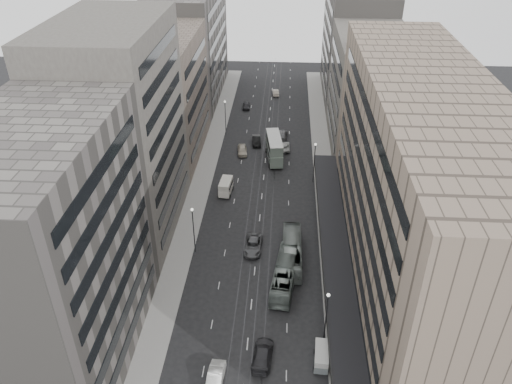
% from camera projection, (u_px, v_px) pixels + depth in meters
% --- Properties ---
extents(ground, '(220.00, 220.00, 0.00)m').
position_uv_depth(ground, '(251.00, 310.00, 68.61)').
color(ground, black).
rests_on(ground, ground).
extents(sidewalk_right, '(4.00, 125.00, 0.15)m').
position_uv_depth(sidewalk_right, '(324.00, 175.00, 99.61)').
color(sidewalk_right, gray).
rests_on(sidewalk_right, ground).
extents(sidewalk_left, '(4.00, 125.00, 0.15)m').
position_uv_depth(sidewalk_left, '(205.00, 171.00, 100.88)').
color(sidewalk_left, gray).
rests_on(sidewalk_left, ground).
extents(department_store, '(19.20, 60.00, 30.00)m').
position_uv_depth(department_store, '(415.00, 192.00, 66.27)').
color(department_store, '#816F5E').
rests_on(department_store, ground).
extents(building_right_mid, '(15.00, 28.00, 24.00)m').
position_uv_depth(building_right_mid, '(370.00, 93.00, 105.01)').
color(building_right_mid, '#504B45').
rests_on(building_right_mid, ground).
extents(building_right_far, '(15.00, 32.00, 28.00)m').
position_uv_depth(building_right_far, '(356.00, 44.00, 129.28)').
color(building_right_far, slate).
rests_on(building_right_far, ground).
extents(building_left_a, '(15.00, 28.00, 30.00)m').
position_uv_depth(building_left_a, '(51.00, 256.00, 55.00)').
color(building_left_a, slate).
rests_on(building_left_a, ground).
extents(building_left_b, '(15.00, 26.00, 34.00)m').
position_uv_depth(building_left_b, '(120.00, 134.00, 76.74)').
color(building_left_b, '#504B45').
rests_on(building_left_b, ground).
extents(building_left_c, '(15.00, 28.00, 25.00)m').
position_uv_depth(building_left_c, '(162.00, 97.00, 101.94)').
color(building_left_c, '#716258').
rests_on(building_left_c, ground).
extents(building_left_d, '(15.00, 38.00, 28.00)m').
position_uv_depth(building_left_d, '(189.00, 44.00, 129.02)').
color(building_left_d, slate).
rests_on(building_left_d, ground).
extents(lamp_right_near, '(0.44, 0.44, 8.32)m').
position_uv_depth(lamp_right_near, '(327.00, 312.00, 61.10)').
color(lamp_right_near, '#262628').
rests_on(lamp_right_near, ground).
extents(lamp_right_far, '(0.44, 0.44, 8.32)m').
position_uv_depth(lamp_right_far, '(315.00, 158.00, 94.89)').
color(lamp_right_far, '#262628').
rests_on(lamp_right_far, ground).
extents(lamp_left_near, '(0.44, 0.44, 8.32)m').
position_uv_depth(lamp_left_near, '(193.00, 225.00, 76.48)').
color(lamp_left_near, '#262628').
rests_on(lamp_left_near, ground).
extents(lamp_left_far, '(0.44, 0.44, 8.32)m').
position_uv_depth(lamp_left_far, '(225.00, 114.00, 112.81)').
color(lamp_left_far, '#262628').
rests_on(lamp_left_far, ground).
extents(bus_near, '(4.31, 12.46, 3.40)m').
position_uv_depth(bus_near, '(285.00, 274.00, 72.26)').
color(bus_near, slate).
rests_on(bus_near, ground).
extents(bus_far, '(2.91, 12.21, 3.40)m').
position_uv_depth(bus_far, '(292.00, 251.00, 76.63)').
color(bus_far, gray).
rests_on(bus_far, ground).
extents(double_decker, '(3.98, 9.76, 5.19)m').
position_uv_depth(double_decker, '(274.00, 148.00, 103.68)').
color(double_decker, slate).
rests_on(double_decker, ground).
extents(vw_microbus, '(2.07, 4.12, 2.16)m').
position_uv_depth(vw_microbus, '(321.00, 356.00, 60.46)').
color(vw_microbus, slate).
rests_on(vw_microbus, ground).
extents(panel_van, '(2.52, 4.64, 2.83)m').
position_uv_depth(panel_van, '(226.00, 186.00, 93.08)').
color(panel_van, silver).
rests_on(panel_van, ground).
extents(sedan_1, '(2.11, 5.15, 1.66)m').
position_uv_depth(sedan_1, '(215.00, 378.00, 58.18)').
color(sedan_1, silver).
rests_on(sedan_1, ground).
extents(sedan_2, '(2.93, 5.98, 1.64)m').
position_uv_depth(sedan_2, '(253.00, 245.00, 79.33)').
color(sedan_2, '#505153').
rests_on(sedan_2, ground).
extents(sedan_3, '(2.86, 5.98, 1.68)m').
position_uv_depth(sedan_3, '(263.00, 354.00, 61.12)').
color(sedan_3, '#262628').
rests_on(sedan_3, ground).
extents(sedan_4, '(2.57, 5.08, 1.66)m').
position_uv_depth(sedan_4, '(242.00, 150.00, 107.14)').
color(sedan_4, '#BBAF9B').
rests_on(sedan_4, ground).
extents(sedan_5, '(2.26, 5.22, 1.67)m').
position_uv_depth(sedan_5, '(256.00, 140.00, 111.07)').
color(sedan_5, black).
rests_on(sedan_5, ground).
extents(sedan_6, '(2.57, 5.14, 1.40)m').
position_uv_depth(sedan_6, '(284.00, 146.00, 108.93)').
color(sedan_6, '#BBBBB7').
rests_on(sedan_6, ground).
extents(sedan_7, '(2.88, 6.06, 1.70)m').
position_uv_depth(sedan_7, '(282.00, 135.00, 113.45)').
color(sedan_7, '#525154').
rests_on(sedan_7, ground).
extents(sedan_8, '(1.94, 4.44, 1.49)m').
position_uv_depth(sedan_8, '(246.00, 106.00, 128.35)').
color(sedan_8, '#28282B').
rests_on(sedan_8, ground).
extents(sedan_9, '(1.97, 4.53, 1.45)m').
position_uv_depth(sedan_9, '(276.00, 92.00, 136.38)').
color(sedan_9, beige).
rests_on(sedan_9, ground).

